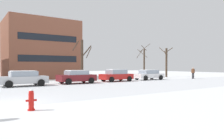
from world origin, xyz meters
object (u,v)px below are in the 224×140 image
Objects in this scene: parked_car_maroon at (76,77)px; parked_car_white at (149,75)px; parked_car_red at (116,75)px; pedestrian_crossing at (193,72)px; fire_hydrant at (31,100)px; parked_car_silver at (23,78)px.

parked_car_white is at bearing 0.77° from parked_car_maroon.
parked_car_red is 12.67m from pedestrian_crossing.
parked_car_maroon is at bearing 57.57° from fire_hydrant.
fire_hydrant is at bearing -137.10° from parked_car_red.
pedestrian_crossing is at bearing -4.29° from parked_car_silver.
parked_car_red is at bearing 42.90° from fire_hydrant.
parked_car_silver reaches higher than parked_car_white.
pedestrian_crossing is at bearing 21.56° from fire_hydrant.
parked_car_maroon is (7.51, 11.82, 0.28)m from fire_hydrant.
fire_hydrant is 21.88m from parked_car_white.
fire_hydrant is at bearing -100.11° from parked_car_silver.
pedestrian_crossing reaches higher than fire_hydrant.
parked_car_maroon is 5.41m from parked_car_red.
parked_car_silver is 1.05× the size of parked_car_maroon.
parked_car_red reaches higher than parked_car_silver.
fire_hydrant is at bearing -158.44° from pedestrian_crossing.
pedestrian_crossing reaches higher than parked_car_maroon.
parked_car_red is at bearing 171.15° from pedestrian_crossing.
pedestrian_crossing is (25.43, 10.05, 0.52)m from fire_hydrant.
parked_car_maroon is 2.41× the size of pedestrian_crossing.
parked_car_white is (16.21, 0.16, -0.04)m from parked_car_silver.
parked_car_silver is 10.81m from parked_car_red.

